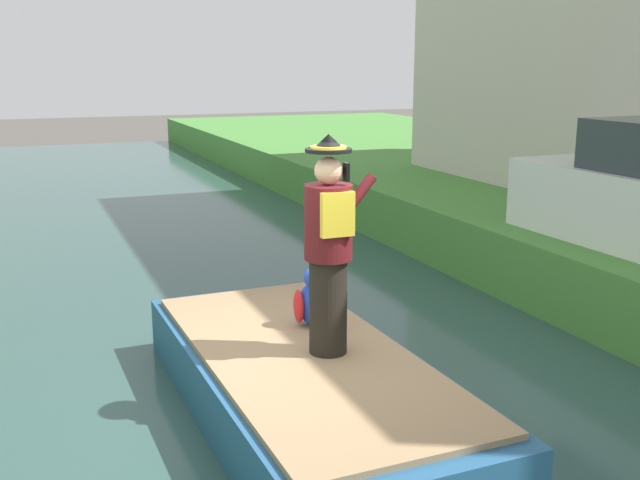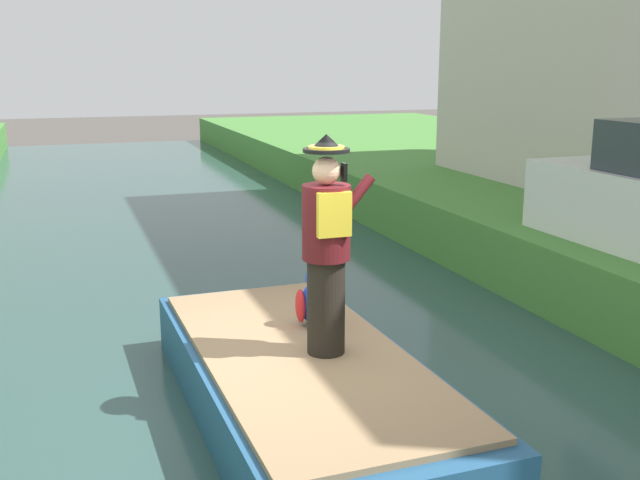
# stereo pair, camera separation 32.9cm
# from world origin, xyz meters

# --- Properties ---
(ground_plane) EXTENTS (80.00, 80.00, 0.00)m
(ground_plane) POSITION_xyz_m (0.00, 0.00, 0.00)
(ground_plane) COLOR #4C4742
(canal_water) EXTENTS (7.09, 48.00, 0.10)m
(canal_water) POSITION_xyz_m (0.00, 0.00, 0.05)
(canal_water) COLOR #2D4C47
(canal_water) RESTS_ON ground
(boat) EXTENTS (1.88, 4.23, 0.61)m
(boat) POSITION_xyz_m (0.00, -0.11, 0.40)
(boat) COLOR #23517A
(boat) RESTS_ON canal_water
(person_pirate) EXTENTS (0.61, 0.42, 1.85)m
(person_pirate) POSITION_xyz_m (0.19, -0.19, 1.64)
(person_pirate) COLOR black
(person_pirate) RESTS_ON boat
(parrot_plush) EXTENTS (0.36, 0.35, 0.57)m
(parrot_plush) POSITION_xyz_m (0.32, 0.50, 0.95)
(parrot_plush) COLOR blue
(parrot_plush) RESTS_ON boat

